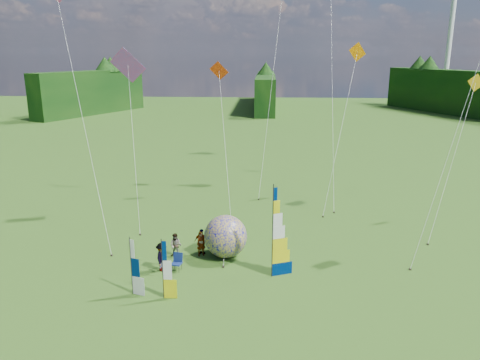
# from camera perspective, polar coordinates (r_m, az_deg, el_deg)

# --- Properties ---
(ground) EXTENTS (220.00, 220.00, 0.00)m
(ground) POSITION_cam_1_polar(r_m,az_deg,el_deg) (24.06, 1.89, -15.37)
(ground) COLOR #507B2A
(ground) RESTS_ON ground
(treeline_ring) EXTENTS (210.00, 210.00, 8.00)m
(treeline_ring) POSITION_cam_1_polar(r_m,az_deg,el_deg) (22.28, 1.99, -6.50)
(treeline_ring) COLOR black
(treeline_ring) RESTS_ON ground
(turbine_right) EXTENTS (8.00, 1.20, 30.00)m
(turbine_right) POSITION_cam_1_polar(r_m,az_deg,el_deg) (130.54, 24.19, 15.31)
(turbine_right) COLOR silver
(turbine_right) RESTS_ON ground
(feather_banner_main) EXTENTS (1.34, 0.63, 5.24)m
(feather_banner_main) POSITION_cam_1_polar(r_m,az_deg,el_deg) (26.02, 4.00, -6.49)
(feather_banner_main) COLOR navy
(feather_banner_main) RESTS_ON ground
(side_banner_left) EXTENTS (0.89, 0.11, 3.17)m
(side_banner_left) POSITION_cam_1_polar(r_m,az_deg,el_deg) (24.50, -9.41, -10.78)
(side_banner_left) COLOR #D7CF0D
(side_banner_left) RESTS_ON ground
(side_banner_far) EXTENTS (0.91, 0.37, 3.08)m
(side_banner_far) POSITION_cam_1_polar(r_m,az_deg,el_deg) (25.24, -13.11, -10.29)
(side_banner_far) COLOR white
(side_banner_far) RESTS_ON ground
(bol_inflatable) EXTENTS (3.03, 3.03, 2.65)m
(bol_inflatable) POSITION_cam_1_polar(r_m,az_deg,el_deg) (28.97, -1.77, -6.88)
(bol_inflatable) COLOR #000198
(bol_inflatable) RESTS_ON ground
(spectator_a) EXTENTS (0.68, 0.59, 1.57)m
(spectator_a) POSITION_cam_1_polar(r_m,az_deg,el_deg) (29.36, -4.75, -7.76)
(spectator_a) COLOR #66594C
(spectator_a) RESTS_ON ground
(spectator_b) EXTENTS (0.79, 0.50, 1.52)m
(spectator_b) POSITION_cam_1_polar(r_m,az_deg,el_deg) (29.37, -7.83, -7.90)
(spectator_b) COLOR #66594C
(spectator_b) RESTS_ON ground
(spectator_c) EXTENTS (0.47, 1.13, 1.72)m
(spectator_c) POSITION_cam_1_polar(r_m,az_deg,el_deg) (27.70, -9.53, -9.24)
(spectator_c) COLOR #66594C
(spectator_c) RESTS_ON ground
(spectator_d) EXTENTS (1.06, 0.73, 1.67)m
(spectator_d) POSITION_cam_1_polar(r_m,az_deg,el_deg) (29.52, -4.69, -7.52)
(spectator_d) COLOR #66594C
(spectator_d) RESTS_ON ground
(camp_chair) EXTENTS (0.71, 0.71, 1.05)m
(camp_chair) POSITION_cam_1_polar(r_m,az_deg,el_deg) (27.69, -7.74, -9.94)
(camp_chair) COLOR navy
(camp_chair) RESTS_ON ground
(kite_whale) EXTENTS (8.02, 15.49, 19.46)m
(kite_whale) POSITION_cam_1_polar(r_m,az_deg,el_deg) (41.86, 11.24, 11.60)
(kite_whale) COLOR black
(kite_whale) RESTS_ON ground
(kite_rainbow_delta) EXTENTS (6.48, 10.41, 13.54)m
(kite_rainbow_delta) POSITION_cam_1_polar(r_m,az_deg,el_deg) (34.55, -12.93, 5.79)
(kite_rainbow_delta) COLOR #FF1C50
(kite_rainbow_delta) RESTS_ON ground
(kite_parafoil) EXTENTS (10.51, 10.36, 16.06)m
(kite_parafoil) POSITION_cam_1_polar(r_m,az_deg,el_deg) (30.13, 24.73, 5.84)
(kite_parafoil) COLOR #B51F31
(kite_parafoil) RESTS_ON ground
(small_kite_red) EXTENTS (5.19, 11.71, 12.05)m
(small_kite_red) POSITION_cam_1_polar(r_m,az_deg,el_deg) (37.51, -1.89, 5.76)
(small_kite_red) COLOR #C53409
(small_kite_red) RESTS_ON ground
(small_kite_orange) EXTENTS (9.60, 12.05, 13.64)m
(small_kite_orange) POSITION_cam_1_polar(r_m,az_deg,el_deg) (38.95, 12.27, 6.97)
(small_kite_orange) COLOR orange
(small_kite_orange) RESTS_ON ground
(small_kite_yellow) EXTENTS (8.82, 10.45, 11.22)m
(small_kite_yellow) POSITION_cam_1_polar(r_m,az_deg,el_deg) (35.76, 24.65, 3.20)
(small_kite_yellow) COLOR #F5B013
(small_kite_yellow) RESTS_ON ground
(small_kite_pink) EXTENTS (7.69, 9.77, 17.43)m
(small_kite_pink) POSITION_cam_1_polar(r_m,az_deg,el_deg) (32.44, -18.74, 8.25)
(small_kite_pink) COLOR #CF497B
(small_kite_pink) RESTS_ON ground
(small_kite_green) EXTENTS (8.81, 13.19, 21.27)m
(small_kite_green) POSITION_cam_1_polar(r_m,az_deg,el_deg) (43.27, 4.02, 13.16)
(small_kite_green) COLOR green
(small_kite_green) RESTS_ON ground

